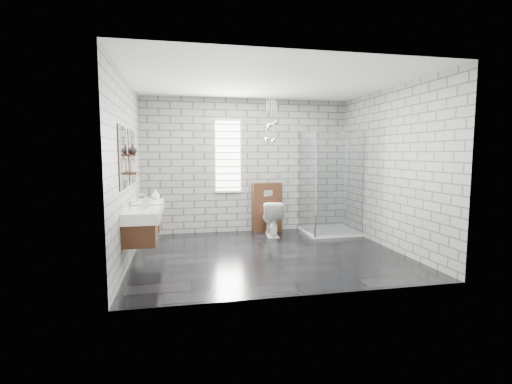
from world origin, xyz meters
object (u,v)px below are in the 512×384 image
object	(u,v)px
cistern_panel	(267,207)
shower_enclosure	(327,209)
vanity_left	(139,217)
vanity_right	(145,207)
toilet	(272,218)

from	to	relation	value
cistern_panel	shower_enclosure	xyz separation A→B (m)	(1.11, -0.52, 0.00)
cistern_panel	vanity_left	bearing A→B (deg)	-135.49
cistern_panel	shower_enclosure	size ratio (longest dim) A/B	0.49
vanity_right	cistern_panel	world-z (taller)	vanity_right
vanity_right	toilet	world-z (taller)	vanity_right
vanity_right	toilet	xyz separation A→B (m)	(2.30, 0.91, -0.42)
vanity_left	cistern_panel	bearing A→B (deg)	44.51
toilet	vanity_left	bearing A→B (deg)	44.44
vanity_left	shower_enclosure	world-z (taller)	shower_enclosure
vanity_left	toilet	bearing A→B (deg)	38.81
vanity_left	cistern_panel	xyz separation A→B (m)	(2.30, 2.26, -0.26)
vanity_right	toilet	distance (m)	2.50
vanity_left	cistern_panel	world-z (taller)	vanity_left
cistern_panel	toilet	xyz separation A→B (m)	(0.00, -0.41, -0.16)
vanity_left	vanity_right	bearing A→B (deg)	90.00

